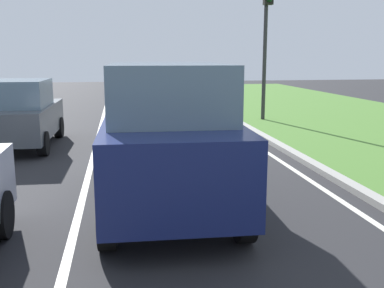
% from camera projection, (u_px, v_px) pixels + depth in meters
% --- Properties ---
extents(ground_plane, '(60.00, 60.00, 0.00)m').
position_uv_depth(ground_plane, '(122.00, 146.00, 12.04)').
color(ground_plane, '#262628').
extents(lane_line_center, '(0.12, 32.00, 0.01)m').
position_uv_depth(lane_line_center, '(96.00, 147.00, 11.93)').
color(lane_line_center, silver).
rests_on(lane_line_center, ground).
extents(lane_line_right_edge, '(0.12, 32.00, 0.01)m').
position_uv_depth(lane_line_right_edge, '(251.00, 142.00, 12.60)').
color(lane_line_right_edge, silver).
rests_on(lane_line_right_edge, ground).
extents(curb_right, '(0.24, 48.00, 0.12)m').
position_uv_depth(curb_right, '(268.00, 139.00, 12.66)').
color(curb_right, '#9E9B93').
rests_on(curb_right, ground).
extents(car_suv_ahead, '(2.08, 4.55, 2.28)m').
position_uv_depth(car_suv_ahead, '(167.00, 136.00, 7.00)').
color(car_suv_ahead, navy).
rests_on(car_suv_ahead, ground).
extents(car_hatchback_far, '(1.79, 3.73, 1.78)m').
position_uv_depth(car_hatchback_far, '(20.00, 114.00, 11.76)').
color(car_hatchback_far, '#474C51').
rests_on(car_hatchback_far, ground).
extents(traffic_light_near_right, '(0.32, 0.50, 5.22)m').
position_uv_depth(traffic_light_near_right, '(267.00, 22.00, 15.89)').
color(traffic_light_near_right, '#2D2D2D').
rests_on(traffic_light_near_right, ground).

